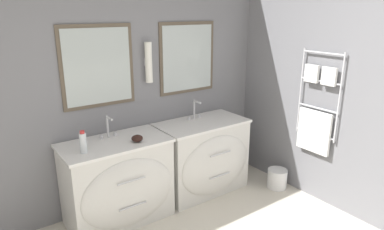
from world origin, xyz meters
TOP-DOWN VIEW (x-y plane):
  - wall_back at (0.01, 2.27)m, footprint 5.36×0.15m
  - wall_right at (1.91, 1.01)m, footprint 0.13×4.37m
  - vanity_left at (-0.06, 1.93)m, footprint 1.01×0.61m
  - vanity_right at (0.96, 1.93)m, footprint 1.01×0.61m
  - faucet_left at (-0.06, 2.09)m, footprint 0.17×0.14m
  - faucet_right at (0.96, 2.09)m, footprint 0.17×0.14m
  - toiletry_bottle at (-0.38, 1.87)m, footprint 0.06×0.06m
  - amenity_bowl at (0.11, 1.84)m, footprint 0.11×0.11m
  - waste_bin at (1.70, 1.47)m, footprint 0.23×0.23m

SIDE VIEW (x-z plane):
  - waste_bin at x=1.70m, z-range 0.01..0.23m
  - vanity_left at x=-0.06m, z-range 0.01..0.83m
  - vanity_right at x=0.96m, z-range 0.01..0.83m
  - amenity_bowl at x=0.11m, z-range 0.82..0.89m
  - toiletry_bottle at x=-0.38m, z-range 0.82..1.02m
  - faucet_left at x=-0.06m, z-range 0.82..1.04m
  - faucet_right at x=0.96m, z-range 0.82..1.04m
  - wall_right at x=1.91m, z-range 0.00..2.60m
  - wall_back at x=0.01m, z-range 0.01..2.61m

